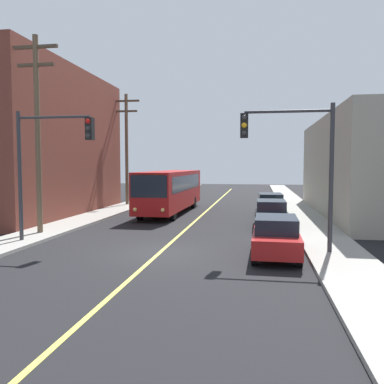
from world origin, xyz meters
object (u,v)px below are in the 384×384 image
traffic_signal_right_corner (293,150)px  parked_car_black (271,213)px  parked_car_red (276,236)px  utility_pole_near (37,125)px  parked_car_green (270,204)px  city_bus (171,189)px  utility_pole_mid (127,144)px  traffic_signal_left_corner (50,151)px

traffic_signal_right_corner → parked_car_black: bearing=95.0°
parked_car_red → parked_car_black: 7.51m
utility_pole_near → traffic_signal_right_corner: size_ratio=1.69×
parked_car_black → parked_car_green: bearing=88.7°
city_bus → utility_pole_mid: (-5.05, 4.55, 3.72)m
utility_pole_near → parked_car_green: bearing=39.8°
city_bus → parked_car_green: bearing=-4.1°
utility_pole_mid → parked_car_red: bearing=-55.9°
city_bus → utility_pole_near: size_ratio=1.20×
city_bus → traffic_signal_left_corner: 13.31m
parked_car_red → traffic_signal_left_corner: (-10.18, 0.94, 3.46)m
parked_car_red → parked_car_green: same height
parked_car_black → parked_car_green: (0.12, 5.65, 0.00)m
parked_car_black → utility_pole_mid: 17.05m
city_bus → utility_pole_mid: bearing=137.9°
parked_car_red → parked_car_black: size_ratio=1.01×
city_bus → parked_car_green: (7.46, -0.53, -0.98)m
utility_pole_mid → traffic_signal_right_corner: size_ratio=1.63×
parked_car_green → traffic_signal_right_corner: traffic_signal_right_corner is taller
parked_car_black → utility_pole_near: size_ratio=0.43×
traffic_signal_left_corner → parked_car_red: bearing=-5.3°
utility_pole_near → utility_pole_mid: size_ratio=1.04×
city_bus → parked_car_black: bearing=-40.1°
utility_pole_near → traffic_signal_left_corner: 3.11m
traffic_signal_right_corner → traffic_signal_left_corner: bearing=178.5°
utility_pole_near → traffic_signal_left_corner: bearing=-49.3°
parked_car_green → utility_pole_near: utility_pole_near is taller
traffic_signal_right_corner → utility_pole_mid: bearing=126.4°
parked_car_black → utility_pole_mid: (-12.39, 10.74, 4.69)m
parked_car_black → parked_car_green: size_ratio=0.99×
parked_car_red → utility_pole_mid: utility_pole_mid is taller
city_bus → parked_car_black: 9.65m
parked_car_green → traffic_signal_left_corner: (-10.34, -12.22, 3.46)m
parked_car_red → city_bus: bearing=118.1°
parked_car_red → traffic_signal_right_corner: (0.64, 0.65, 3.46)m
traffic_signal_right_corner → utility_pole_near: bearing=169.3°
utility_pole_near → traffic_signal_left_corner: (1.81, -2.10, -1.41)m
parked_car_green → parked_car_black: bearing=-91.3°
parked_car_red → traffic_signal_right_corner: size_ratio=0.74×
city_bus → parked_car_red: city_bus is taller
parked_car_green → utility_pole_mid: size_ratio=0.46×
traffic_signal_left_corner → utility_pole_near: bearing=130.7°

